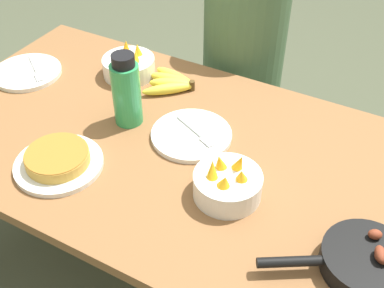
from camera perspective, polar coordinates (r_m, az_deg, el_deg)
name	(u,v)px	position (r m, az deg, el deg)	size (l,w,h in m)	color
ground_plane	(192,288)	(1.95, 0.00, -16.68)	(14.00, 14.00, 0.00)	#474C38
dining_table	(192,173)	(1.47, 0.00, -3.51)	(1.73, 0.88, 0.71)	brown
banana_bunch	(172,82)	(1.66, -2.36, 7.31)	(0.18, 0.18, 0.04)	yellow
skillet	(364,261)	(1.18, 19.72, -12.95)	(0.32, 0.25, 0.08)	black
frittata_plate_center	(58,161)	(1.40, -15.59, -1.90)	(0.25, 0.25, 0.05)	silver
empty_plate_near_front	(191,135)	(1.45, -0.07, 1.09)	(0.24, 0.24, 0.02)	silver
empty_plate_far_left	(27,72)	(1.83, -18.94, 8.04)	(0.24, 0.24, 0.02)	silver
fruit_bowl_mango	(227,184)	(1.26, 4.22, -4.71)	(0.18, 0.18, 0.12)	silver
fruit_bowl_citrus	(129,65)	(1.73, -7.49, 9.24)	(0.18, 0.18, 0.12)	silver
water_bottle	(126,91)	(1.47, -7.79, 6.22)	(0.09, 0.09, 0.24)	#2D9351
person_figure	(241,89)	(2.03, 5.80, 6.52)	(0.35, 0.35, 1.22)	black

